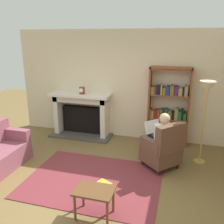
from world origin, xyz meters
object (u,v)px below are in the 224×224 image
at_px(seated_reader, 160,137).
at_px(bookshelf, 169,109).
at_px(floor_lamp, 207,94).
at_px(side_table, 94,194).
at_px(mantel_clock, 82,91).
at_px(fireplace, 82,113).
at_px(armchair_reading, 163,148).

bearing_deg(seated_reader, bookshelf, -141.61).
relative_size(bookshelf, seated_reader, 1.64).
distance_m(bookshelf, floor_lamp, 1.22).
distance_m(bookshelf, side_table, 3.06).
bearing_deg(seated_reader, floor_lamp, 156.85).
bearing_deg(seated_reader, mantel_clock, -73.86).
bearing_deg(fireplace, side_table, -64.42).
distance_m(mantel_clock, armchair_reading, 2.53).
relative_size(mantel_clock, floor_lamp, 0.10).
bearing_deg(side_table, fireplace, 115.58).
bearing_deg(floor_lamp, mantel_clock, 167.10).
height_order(mantel_clock, side_table, mantel_clock).
bearing_deg(seated_reader, side_table, 19.59).
xyz_separation_m(bookshelf, seated_reader, (-0.09, -1.16, -0.25)).
height_order(fireplace, side_table, fireplace).
height_order(mantel_clock, armchair_reading, mantel_clock).
distance_m(seated_reader, floor_lamp, 1.22).
xyz_separation_m(side_table, floor_lamp, (1.56, 2.12, 1.08)).
bearing_deg(fireplace, floor_lamp, -14.49).
bearing_deg(floor_lamp, fireplace, 165.51).
bearing_deg(floor_lamp, bookshelf, 132.61).
bearing_deg(armchair_reading, fireplace, -75.97).
xyz_separation_m(mantel_clock, floor_lamp, (2.86, -0.66, 0.22)).
bearing_deg(bookshelf, floor_lamp, -47.39).
height_order(fireplace, bookshelf, bookshelf).
bearing_deg(fireplace, armchair_reading, -28.62).
distance_m(armchair_reading, seated_reader, 0.23).
distance_m(bookshelf, seated_reader, 1.19).
distance_m(mantel_clock, bookshelf, 2.17).
xyz_separation_m(mantel_clock, side_table, (1.30, -2.77, -0.85)).
bearing_deg(seated_reader, fireplace, -75.29).
relative_size(fireplace, side_table, 2.86).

